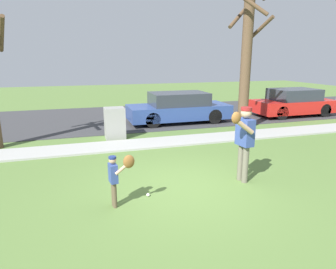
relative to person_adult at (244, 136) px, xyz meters
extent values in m
plane|color=#567538|center=(-1.44, 3.61, -1.10)|extent=(48.00, 48.00, 0.00)
cube|color=#A3A39E|center=(-1.44, 3.71, -1.07)|extent=(36.00, 1.20, 0.06)
cube|color=#38383A|center=(-1.44, 8.71, -1.09)|extent=(36.00, 6.80, 0.02)
cylinder|color=#6B6656|center=(0.05, -0.07, -0.66)|extent=(0.14, 0.14, 0.88)
cylinder|color=#6B6656|center=(0.03, 0.11, -0.66)|extent=(0.14, 0.14, 0.88)
cube|color=#33478C|center=(0.04, 0.02, 0.09)|extent=(0.29, 0.45, 0.62)
sphere|color=tan|center=(0.04, 0.02, 0.54)|extent=(0.24, 0.24, 0.24)
cylinder|color=maroon|center=(0.04, 0.02, 0.63)|extent=(0.25, 0.25, 0.07)
cylinder|color=tan|center=(-0.19, -0.27, 0.31)|extent=(0.55, 0.17, 0.42)
ellipsoid|color=brown|center=(-0.39, -0.30, 0.51)|extent=(0.24, 0.17, 0.26)
cylinder|color=tan|center=(0.01, 0.28, 0.11)|extent=(0.10, 0.10, 0.58)
cylinder|color=brown|center=(-3.01, -0.31, -0.84)|extent=(0.08, 0.08, 0.51)
cylinder|color=brown|center=(-3.00, -0.41, -0.84)|extent=(0.08, 0.08, 0.51)
cube|color=#33478C|center=(-3.01, -0.36, -0.40)|extent=(0.17, 0.26, 0.36)
sphere|color=tan|center=(-3.01, -0.36, -0.14)|extent=(0.14, 0.14, 0.14)
cylinder|color=navy|center=(-3.01, -0.36, -0.09)|extent=(0.15, 0.15, 0.04)
cylinder|color=tan|center=(-3.02, -0.21, -0.39)|extent=(0.06, 0.06, 0.34)
cylinder|color=tan|center=(-2.83, -0.49, -0.27)|extent=(0.32, 0.10, 0.24)
ellipsoid|color=brown|center=(-2.72, -0.48, -0.16)|extent=(0.24, 0.17, 0.26)
sphere|color=white|center=(-2.28, -0.14, -1.06)|extent=(0.07, 0.07, 0.07)
cube|color=gray|center=(-2.32, 4.82, -0.54)|extent=(0.70, 0.62, 1.12)
cylinder|color=brown|center=(2.72, 4.59, 1.85)|extent=(0.40, 0.40, 5.88)
cylinder|color=brown|center=(3.26, 4.75, 2.73)|extent=(0.54, 1.37, 1.03)
cylinder|color=brown|center=(2.49, 4.98, 3.20)|extent=(1.06, 0.70, 0.86)
cylinder|color=brown|center=(2.31, 4.11, 3.67)|extent=(1.27, 1.12, 1.15)
cylinder|color=brown|center=(-5.61, 4.88, 2.43)|extent=(0.54, 1.37, 1.03)
cube|color=#2D478C|center=(0.77, 6.77, -0.60)|extent=(4.50, 1.80, 0.60)
cube|color=#2D333D|center=(0.77, 6.77, -0.03)|extent=(2.48, 1.66, 0.55)
cylinder|color=black|center=(-0.62, 5.98, -0.76)|extent=(0.64, 0.22, 0.64)
cylinder|color=black|center=(-0.62, 7.56, -0.76)|extent=(0.64, 0.22, 0.64)
cylinder|color=black|center=(2.17, 5.98, -0.76)|extent=(0.64, 0.22, 0.64)
cylinder|color=black|center=(2.17, 7.56, -0.76)|extent=(0.64, 0.22, 0.64)
cube|color=red|center=(6.78, 6.61, -0.60)|extent=(4.00, 1.75, 0.60)
cube|color=#2D333D|center=(6.78, 6.61, -0.03)|extent=(2.20, 1.61, 0.55)
cylinder|color=black|center=(5.54, 5.85, -0.76)|extent=(0.64, 0.22, 0.64)
cylinder|color=black|center=(5.54, 7.38, -0.76)|extent=(0.64, 0.22, 0.64)
cylinder|color=black|center=(8.02, 5.85, -0.76)|extent=(0.64, 0.22, 0.64)
cylinder|color=black|center=(8.02, 7.38, -0.76)|extent=(0.64, 0.22, 0.64)
camera|label=1|loc=(-3.57, -5.77, 1.72)|focal=32.04mm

